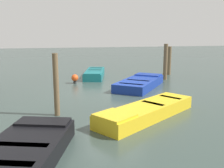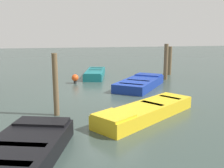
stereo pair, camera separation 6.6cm
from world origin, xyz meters
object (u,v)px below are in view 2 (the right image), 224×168
at_px(rowboat_blue, 140,83).
at_px(rowboat_black, 25,148).
at_px(mooring_piling_far_right, 166,62).
at_px(rowboat_teal, 95,74).
at_px(rowboat_yellow, 146,111).
at_px(mooring_piling_mid_right, 170,61).
at_px(marker_buoy, 75,78).
at_px(mooring_piling_mid_left, 56,85).

bearing_deg(rowboat_blue, rowboat_black, -178.86).
bearing_deg(mooring_piling_far_right, rowboat_teal, 64.45).
height_order(rowboat_yellow, rowboat_black, same).
xyz_separation_m(rowboat_blue, mooring_piling_mid_right, (3.21, -3.19, 0.69)).
relative_size(rowboat_blue, rowboat_yellow, 0.96).
bearing_deg(rowboat_teal, rowboat_blue, 39.99).
distance_m(rowboat_yellow, rowboat_black, 3.86).
bearing_deg(marker_buoy, rowboat_teal, -38.74).
height_order(rowboat_black, mooring_piling_far_right, mooring_piling_far_right).
bearing_deg(rowboat_yellow, mooring_piling_far_right, -153.08).
relative_size(rowboat_teal, mooring_piling_mid_left, 1.83).
relative_size(rowboat_teal, rowboat_yellow, 0.95).
bearing_deg(marker_buoy, mooring_piling_far_right, -90.86).
height_order(rowboat_teal, mooring_piling_mid_right, mooring_piling_mid_right).
height_order(rowboat_blue, mooring_piling_mid_right, mooring_piling_mid_right).
distance_m(rowboat_blue, marker_buoy, 3.48).
bearing_deg(marker_buoy, rowboat_yellow, -166.08).
height_order(rowboat_blue, marker_buoy, marker_buoy).
bearing_deg(rowboat_blue, mooring_piling_far_right, -12.12).
xyz_separation_m(mooring_piling_far_right, mooring_piling_mid_right, (1.48, -1.01, -0.11)).
relative_size(rowboat_blue, mooring_piling_far_right, 1.81).
height_order(rowboat_black, mooring_piling_mid_right, mooring_piling_mid_right).
distance_m(rowboat_teal, marker_buoy, 2.22).
bearing_deg(rowboat_blue, mooring_piling_mid_left, 169.21).
bearing_deg(mooring_piling_far_right, mooring_piling_mid_left, 129.22).
xyz_separation_m(rowboat_blue, rowboat_yellow, (-4.37, 1.45, -0.00)).
bearing_deg(mooring_piling_far_right, mooring_piling_mid_right, -34.29).
bearing_deg(marker_buoy, rowboat_blue, -121.20).
bearing_deg(mooring_piling_mid_right, mooring_piling_far_right, 145.71).
height_order(rowboat_yellow, mooring_piling_mid_right, mooring_piling_mid_right).
distance_m(rowboat_blue, rowboat_teal, 3.88).
xyz_separation_m(mooring_piling_far_right, mooring_piling_mid_left, (-5.15, 6.31, -0.03)).
relative_size(rowboat_yellow, marker_buoy, 7.98).
relative_size(rowboat_yellow, mooring_piling_mid_left, 1.94).
distance_m(rowboat_black, mooring_piling_mid_left, 2.93).
xyz_separation_m(rowboat_black, marker_buoy, (7.96, -1.90, 0.07)).
height_order(rowboat_yellow, mooring_piling_mid_left, mooring_piling_mid_left).
bearing_deg(mooring_piling_mid_left, rowboat_black, 164.69).
xyz_separation_m(mooring_piling_mid_left, marker_buoy, (5.23, -1.15, -0.70)).
relative_size(mooring_piling_mid_left, mooring_piling_mid_right, 1.10).
bearing_deg(rowboat_blue, rowboat_yellow, -158.84).
bearing_deg(rowboat_teal, mooring_piling_mid_left, -4.31).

